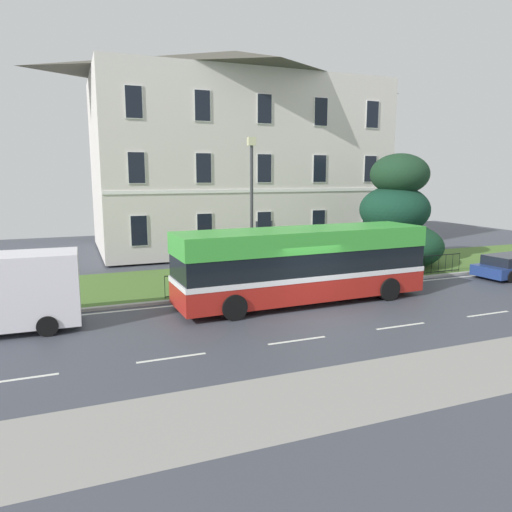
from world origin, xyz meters
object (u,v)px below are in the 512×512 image
(single_decker_bus, at_px, (303,264))
(street_lamp_post, at_px, (252,202))
(parked_hatchback_00, at_px, (512,266))
(evergreen_tree, at_px, (395,223))
(georgian_townhouse, at_px, (236,150))

(single_decker_bus, distance_m, street_lamp_post, 4.08)
(single_decker_bus, bearing_deg, street_lamp_post, 105.50)
(single_decker_bus, relative_size, parked_hatchback_00, 2.41)
(single_decker_bus, bearing_deg, evergreen_tree, 29.20)
(georgian_townhouse, bearing_deg, street_lamp_post, -105.87)
(evergreen_tree, bearing_deg, parked_hatchback_00, -51.30)
(georgian_townhouse, distance_m, parked_hatchback_00, 19.09)
(georgian_townhouse, distance_m, street_lamp_post, 13.30)
(parked_hatchback_00, height_order, street_lamp_post, street_lamp_post)
(georgian_townhouse, distance_m, single_decker_bus, 16.72)
(evergreen_tree, distance_m, parked_hatchback_00, 6.31)
(parked_hatchback_00, bearing_deg, street_lamp_post, 163.05)
(georgian_townhouse, xyz_separation_m, street_lamp_post, (-3.55, -12.49, -2.90))
(georgian_townhouse, height_order, evergreen_tree, georgian_townhouse)
(evergreen_tree, relative_size, single_decker_bus, 0.61)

